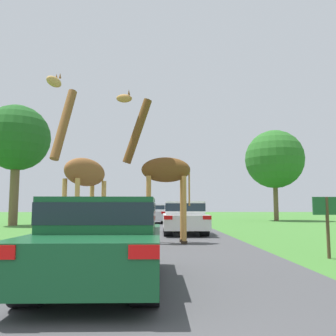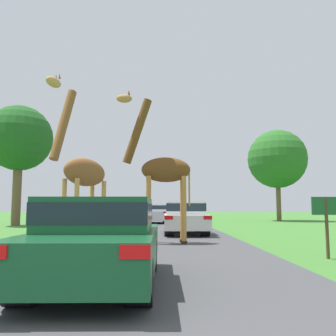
{
  "view_description": "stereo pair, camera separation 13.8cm",
  "coord_description": "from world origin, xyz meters",
  "px_view_note": "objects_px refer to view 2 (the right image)",
  "views": [
    {
      "loc": [
        0.92,
        -1.41,
        1.25
      ],
      "look_at": [
        1.2,
        11.0,
        2.6
      ],
      "focal_mm": 38.0,
      "sensor_mm": 36.0,
      "label": 1
    },
    {
      "loc": [
        1.06,
        -1.41,
        1.25
      ],
      "look_at": [
        1.2,
        11.0,
        2.6
      ],
      "focal_mm": 38.0,
      "sensor_mm": 36.0,
      "label": 2
    }
  ],
  "objects_px": {
    "giraffe_near_road": "(161,170)",
    "tree_left_edge": "(277,159)",
    "car_queue_right": "(156,213)",
    "car_lead_maroon": "(99,238)",
    "tree_centre_back": "(19,139)",
    "car_queue_left": "(122,216)",
    "giraffe_companion": "(82,170)",
    "car_far_ahead": "(185,217)",
    "sign_post": "(326,215)"
  },
  "relations": [
    {
      "from": "tree_left_edge",
      "to": "giraffe_companion",
      "type": "bearing_deg",
      "value": -122.28
    },
    {
      "from": "tree_left_edge",
      "to": "sign_post",
      "type": "bearing_deg",
      "value": -105.22
    },
    {
      "from": "giraffe_near_road",
      "to": "tree_left_edge",
      "type": "relative_size",
      "value": 0.67
    },
    {
      "from": "car_lead_maroon",
      "to": "sign_post",
      "type": "bearing_deg",
      "value": 29.12
    },
    {
      "from": "car_lead_maroon",
      "to": "sign_post",
      "type": "xyz_separation_m",
      "value": [
        5.02,
        2.79,
        0.3
      ]
    },
    {
      "from": "car_far_ahead",
      "to": "giraffe_companion",
      "type": "bearing_deg",
      "value": -123.89
    },
    {
      "from": "giraffe_companion",
      "to": "tree_centre_back",
      "type": "distance_m",
      "value": 15.15
    },
    {
      "from": "tree_left_edge",
      "to": "sign_post",
      "type": "relative_size",
      "value": 5.41
    },
    {
      "from": "car_far_ahead",
      "to": "tree_centre_back",
      "type": "height_order",
      "value": "tree_centre_back"
    },
    {
      "from": "car_lead_maroon",
      "to": "tree_centre_back",
      "type": "height_order",
      "value": "tree_centre_back"
    },
    {
      "from": "giraffe_companion",
      "to": "car_far_ahead",
      "type": "xyz_separation_m",
      "value": [
        3.56,
        5.3,
        -1.61
      ]
    },
    {
      "from": "tree_left_edge",
      "to": "tree_centre_back",
      "type": "bearing_deg",
      "value": -160.06
    },
    {
      "from": "giraffe_companion",
      "to": "tree_left_edge",
      "type": "height_order",
      "value": "tree_left_edge"
    },
    {
      "from": "giraffe_companion",
      "to": "tree_left_edge",
      "type": "relative_size",
      "value": 0.64
    },
    {
      "from": "car_lead_maroon",
      "to": "car_queue_right",
      "type": "height_order",
      "value": "car_queue_right"
    },
    {
      "from": "car_lead_maroon",
      "to": "tree_left_edge",
      "type": "distance_m",
      "value": 28.1
    },
    {
      "from": "car_queue_left",
      "to": "tree_left_edge",
      "type": "relative_size",
      "value": 0.49
    },
    {
      "from": "car_lead_maroon",
      "to": "car_queue_left",
      "type": "relative_size",
      "value": 1.05
    },
    {
      "from": "car_lead_maroon",
      "to": "car_queue_right",
      "type": "bearing_deg",
      "value": 88.82
    },
    {
      "from": "car_lead_maroon",
      "to": "car_queue_left",
      "type": "distance_m",
      "value": 14.93
    },
    {
      "from": "car_lead_maroon",
      "to": "sign_post",
      "type": "relative_size",
      "value": 2.78
    },
    {
      "from": "tree_left_edge",
      "to": "giraffe_near_road",
      "type": "bearing_deg",
      "value": -118.43
    },
    {
      "from": "tree_left_edge",
      "to": "car_far_ahead",
      "type": "bearing_deg",
      "value": -121.69
    },
    {
      "from": "car_queue_left",
      "to": "tree_left_edge",
      "type": "bearing_deg",
      "value": 39.94
    },
    {
      "from": "sign_post",
      "to": "car_queue_right",
      "type": "bearing_deg",
      "value": 103.9
    },
    {
      "from": "giraffe_companion",
      "to": "sign_post",
      "type": "relative_size",
      "value": 3.44
    },
    {
      "from": "tree_left_edge",
      "to": "sign_post",
      "type": "distance_m",
      "value": 23.79
    },
    {
      "from": "car_queue_left",
      "to": "giraffe_companion",
      "type": "bearing_deg",
      "value": -90.95
    },
    {
      "from": "giraffe_companion",
      "to": "car_queue_left",
      "type": "xyz_separation_m",
      "value": [
        0.16,
        9.59,
        -1.7
      ]
    },
    {
      "from": "car_far_ahead",
      "to": "giraffe_near_road",
      "type": "bearing_deg",
      "value": -104.83
    },
    {
      "from": "tree_left_edge",
      "to": "sign_post",
      "type": "height_order",
      "value": "tree_left_edge"
    },
    {
      "from": "giraffe_companion",
      "to": "sign_post",
      "type": "distance_m",
      "value": 7.13
    },
    {
      "from": "tree_left_edge",
      "to": "tree_centre_back",
      "type": "xyz_separation_m",
      "value": [
        -19.99,
        -7.25,
        0.39
      ]
    },
    {
      "from": "car_queue_right",
      "to": "tree_left_edge",
      "type": "height_order",
      "value": "tree_left_edge"
    },
    {
      "from": "car_queue_left",
      "to": "sign_post",
      "type": "relative_size",
      "value": 2.66
    },
    {
      "from": "car_lead_maroon",
      "to": "car_far_ahead",
      "type": "bearing_deg",
      "value": 79.12
    },
    {
      "from": "giraffe_near_road",
      "to": "car_queue_left",
      "type": "bearing_deg",
      "value": 13.9
    },
    {
      "from": "giraffe_near_road",
      "to": "giraffe_companion",
      "type": "relative_size",
      "value": 1.05
    },
    {
      "from": "giraffe_near_road",
      "to": "car_lead_maroon",
      "type": "xyz_separation_m",
      "value": [
        -0.96,
        -6.53,
        -1.8
      ]
    },
    {
      "from": "car_far_ahead",
      "to": "sign_post",
      "type": "bearing_deg",
      "value": -69.05
    },
    {
      "from": "giraffe_companion",
      "to": "car_queue_left",
      "type": "distance_m",
      "value": 9.74
    },
    {
      "from": "giraffe_near_road",
      "to": "giraffe_companion",
      "type": "bearing_deg",
      "value": 114.86
    },
    {
      "from": "giraffe_companion",
      "to": "sign_post",
      "type": "height_order",
      "value": "giraffe_companion"
    },
    {
      "from": "giraffe_near_road",
      "to": "car_queue_right",
      "type": "bearing_deg",
      "value": 0.35
    },
    {
      "from": "car_far_ahead",
      "to": "tree_left_edge",
      "type": "xyz_separation_m",
      "value": [
        9.12,
        14.77,
        4.67
      ]
    },
    {
      "from": "giraffe_near_road",
      "to": "car_lead_maroon",
      "type": "bearing_deg",
      "value": 169.96
    },
    {
      "from": "giraffe_companion",
      "to": "tree_centre_back",
      "type": "height_order",
      "value": "tree_centre_back"
    },
    {
      "from": "giraffe_companion",
      "to": "tree_left_edge",
      "type": "bearing_deg",
      "value": -96.46
    },
    {
      "from": "giraffe_near_road",
      "to": "sign_post",
      "type": "xyz_separation_m",
      "value": [
        4.06,
        -3.73,
        -1.49
      ]
    },
    {
      "from": "tree_centre_back",
      "to": "giraffe_companion",
      "type": "bearing_deg",
      "value": -60.31
    }
  ]
}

